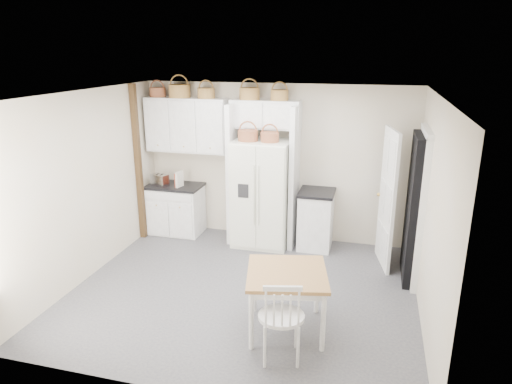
# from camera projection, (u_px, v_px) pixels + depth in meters

# --- Properties ---
(floor) EXTENTS (4.50, 4.50, 0.00)m
(floor) POSITION_uv_depth(u_px,v_px,m) (244.00, 291.00, 6.15)
(floor) COLOR #3A3942
(floor) RESTS_ON ground
(ceiling) EXTENTS (4.50, 4.50, 0.00)m
(ceiling) POSITION_uv_depth(u_px,v_px,m) (242.00, 95.00, 5.37)
(ceiling) COLOR white
(ceiling) RESTS_ON wall_back
(wall_back) EXTENTS (4.50, 0.00, 4.50)m
(wall_back) POSITION_uv_depth(u_px,v_px,m) (276.00, 163.00, 7.61)
(wall_back) COLOR beige
(wall_back) RESTS_ON floor
(wall_left) EXTENTS (0.00, 4.00, 4.00)m
(wall_left) POSITION_uv_depth(u_px,v_px,m) (87.00, 186.00, 6.31)
(wall_left) COLOR beige
(wall_left) RESTS_ON floor
(wall_right) EXTENTS (0.00, 4.00, 4.00)m
(wall_right) POSITION_uv_depth(u_px,v_px,m) (431.00, 215.00, 5.21)
(wall_right) COLOR beige
(wall_right) RESTS_ON floor
(refrigerator) EXTENTS (0.90, 0.72, 1.74)m
(refrigerator) POSITION_uv_depth(u_px,v_px,m) (262.00, 193.00, 7.42)
(refrigerator) COLOR white
(refrigerator) RESTS_ON floor
(base_cab_left) EXTENTS (0.90, 0.57, 0.83)m
(base_cab_left) POSITION_uv_depth(u_px,v_px,m) (176.00, 210.00, 8.01)
(base_cab_left) COLOR silver
(base_cab_left) RESTS_ON floor
(base_cab_right) EXTENTS (0.52, 0.62, 0.91)m
(base_cab_right) POSITION_uv_depth(u_px,v_px,m) (316.00, 220.00, 7.40)
(base_cab_right) COLOR silver
(base_cab_right) RESTS_ON floor
(dining_table) EXTENTS (1.05, 1.05, 0.73)m
(dining_table) POSITION_uv_depth(u_px,v_px,m) (286.00, 301.00, 5.20)
(dining_table) COLOR olive
(dining_table) RESTS_ON floor
(windsor_chair) EXTENTS (0.57, 0.54, 0.98)m
(windsor_chair) POSITION_uv_depth(u_px,v_px,m) (281.00, 316.00, 4.68)
(windsor_chair) COLOR silver
(windsor_chair) RESTS_ON floor
(counter_left) EXTENTS (0.94, 0.61, 0.04)m
(counter_left) POSITION_uv_depth(u_px,v_px,m) (175.00, 186.00, 7.88)
(counter_left) COLOR black
(counter_left) RESTS_ON base_cab_left
(counter_right) EXTENTS (0.56, 0.66, 0.04)m
(counter_right) POSITION_uv_depth(u_px,v_px,m) (317.00, 192.00, 7.26)
(counter_right) COLOR black
(counter_right) RESTS_ON base_cab_right
(toaster) EXTENTS (0.33, 0.25, 0.20)m
(toaster) POSITION_uv_depth(u_px,v_px,m) (160.00, 180.00, 7.80)
(toaster) COLOR silver
(toaster) RESTS_ON counter_left
(cookbook_red) EXTENTS (0.06, 0.16, 0.24)m
(cookbook_red) POSITION_uv_depth(u_px,v_px,m) (178.00, 180.00, 7.74)
(cookbook_red) COLOR maroon
(cookbook_red) RESTS_ON counter_left
(cookbook_cream) EXTENTS (0.08, 0.18, 0.27)m
(cookbook_cream) POSITION_uv_depth(u_px,v_px,m) (179.00, 179.00, 7.73)
(cookbook_cream) COLOR beige
(cookbook_cream) RESTS_ON counter_left
(basket_upper_a) EXTENTS (0.27, 0.27, 0.15)m
(basket_upper_a) POSITION_uv_depth(u_px,v_px,m) (158.00, 92.00, 7.60)
(basket_upper_a) COLOR maroon
(basket_upper_a) RESTS_ON upper_cabinet
(basket_upper_b) EXTENTS (0.36, 0.36, 0.21)m
(basket_upper_b) POSITION_uv_depth(u_px,v_px,m) (180.00, 91.00, 7.50)
(basket_upper_b) COLOR olive
(basket_upper_b) RESTS_ON upper_cabinet
(basket_upper_c) EXTENTS (0.28, 0.28, 0.16)m
(basket_upper_c) POSITION_uv_depth(u_px,v_px,m) (206.00, 93.00, 7.39)
(basket_upper_c) COLOR olive
(basket_upper_c) RESTS_ON upper_cabinet
(basket_bridge_a) EXTENTS (0.32, 0.32, 0.18)m
(basket_bridge_a) POSITION_uv_depth(u_px,v_px,m) (249.00, 94.00, 7.21)
(basket_bridge_a) COLOR olive
(basket_bridge_a) RESTS_ON bridge_cabinet
(basket_bridge_b) EXTENTS (0.28, 0.28, 0.16)m
(basket_bridge_b) POSITION_uv_depth(u_px,v_px,m) (279.00, 95.00, 7.10)
(basket_bridge_b) COLOR olive
(basket_bridge_b) RESTS_ON bridge_cabinet
(basket_fridge_a) EXTENTS (0.31, 0.31, 0.17)m
(basket_fridge_a) POSITION_uv_depth(u_px,v_px,m) (248.00, 136.00, 7.09)
(basket_fridge_a) COLOR maroon
(basket_fridge_a) RESTS_ON refrigerator
(basket_fridge_b) EXTENTS (0.28, 0.28, 0.15)m
(basket_fridge_b) POSITION_uv_depth(u_px,v_px,m) (270.00, 137.00, 7.01)
(basket_fridge_b) COLOR maroon
(basket_fridge_b) RESTS_ON refrigerator
(upper_cabinet) EXTENTS (1.40, 0.34, 0.90)m
(upper_cabinet) POSITION_uv_depth(u_px,v_px,m) (187.00, 125.00, 7.64)
(upper_cabinet) COLOR silver
(upper_cabinet) RESTS_ON wall_back
(bridge_cabinet) EXTENTS (1.12, 0.34, 0.45)m
(bridge_cabinet) POSITION_uv_depth(u_px,v_px,m) (266.00, 114.00, 7.24)
(bridge_cabinet) COLOR silver
(bridge_cabinet) RESTS_ON wall_back
(fridge_panel_left) EXTENTS (0.08, 0.60, 2.30)m
(fridge_panel_left) POSITION_uv_depth(u_px,v_px,m) (233.00, 173.00, 7.54)
(fridge_panel_left) COLOR silver
(fridge_panel_left) RESTS_ON floor
(fridge_panel_right) EXTENTS (0.08, 0.60, 2.30)m
(fridge_panel_right) POSITION_uv_depth(u_px,v_px,m) (294.00, 178.00, 7.29)
(fridge_panel_right) COLOR silver
(fridge_panel_right) RESTS_ON floor
(trim_post) EXTENTS (0.09, 0.09, 2.60)m
(trim_post) POSITION_uv_depth(u_px,v_px,m) (138.00, 164.00, 7.54)
(trim_post) COLOR #38230F
(trim_post) RESTS_ON floor
(doorway_void) EXTENTS (0.18, 0.85, 2.05)m
(doorway_void) POSITION_uv_depth(u_px,v_px,m) (415.00, 209.00, 6.24)
(doorway_void) COLOR black
(doorway_void) RESTS_ON floor
(door_slab) EXTENTS (0.21, 0.79, 2.05)m
(door_slab) POSITION_uv_depth(u_px,v_px,m) (387.00, 199.00, 6.64)
(door_slab) COLOR white
(door_slab) RESTS_ON floor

